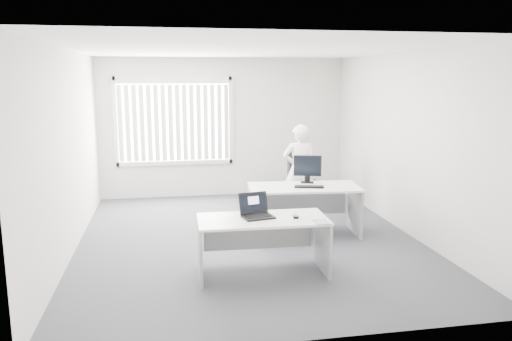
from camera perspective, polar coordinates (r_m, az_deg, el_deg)
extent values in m
plane|color=#4F4F56|center=(7.61, -0.85, -7.88)|extent=(6.00, 6.00, 0.00)
cube|color=beige|center=(10.24, -3.68, 4.91)|extent=(5.00, 0.02, 2.80)
cube|color=beige|center=(4.41, 5.64, -2.76)|extent=(5.00, 0.02, 2.80)
cube|color=beige|center=(7.30, -20.61, 1.95)|extent=(0.02, 6.00, 2.80)
cube|color=beige|center=(8.08, 16.90, 2.95)|extent=(0.02, 6.00, 2.80)
cube|color=white|center=(7.23, -0.91, 13.67)|extent=(5.00, 6.00, 0.02)
cube|color=silver|center=(10.11, -9.33, 5.58)|extent=(2.32, 0.06, 1.76)
cube|color=silver|center=(6.12, 0.77, -5.60)|extent=(1.60, 0.79, 0.03)
cube|color=#9A9A9C|center=(6.16, -6.42, -9.09)|extent=(0.06, 0.68, 0.69)
cube|color=#9A9A9C|center=(6.40, 7.65, -8.36)|extent=(0.06, 0.68, 0.69)
cube|color=silver|center=(7.69, 5.50, -1.91)|extent=(1.75, 0.94, 0.03)
cube|color=#9A9A9C|center=(7.68, -0.60, -4.84)|extent=(0.11, 0.73, 0.74)
cube|color=#9A9A9C|center=(7.97, 11.28, -4.46)|extent=(0.11, 0.73, 0.74)
cylinder|color=black|center=(9.57, 5.42, -3.79)|extent=(0.75, 0.75, 0.08)
cylinder|color=black|center=(9.53, 5.44, -2.67)|extent=(0.07, 0.07, 0.47)
cube|color=black|center=(9.47, 5.47, -1.30)|extent=(0.58, 0.58, 0.07)
cube|color=black|center=(9.59, 4.82, 0.83)|extent=(0.44, 0.18, 0.56)
imported|color=white|center=(8.88, 4.97, 0.13)|extent=(0.61, 0.43, 1.60)
cube|color=white|center=(6.11, 3.59, -5.50)|extent=(0.27, 0.20, 0.00)
cube|color=silver|center=(5.99, 7.46, -5.85)|extent=(0.17, 0.23, 0.01)
cube|color=black|center=(7.61, 6.08, -1.86)|extent=(0.47, 0.26, 0.02)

